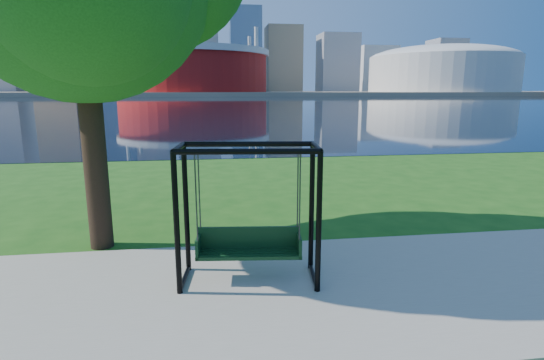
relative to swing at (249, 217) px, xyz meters
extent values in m
plane|color=#1E5114|center=(0.10, 0.06, -1.03)|extent=(900.00, 900.00, 0.00)
cube|color=#9E937F|center=(0.10, -0.44, -1.02)|extent=(120.00, 4.00, 0.03)
cube|color=black|center=(0.10, 102.06, -1.02)|extent=(900.00, 180.00, 0.02)
cube|color=#937F60|center=(0.10, 306.06, -0.03)|extent=(900.00, 228.00, 2.00)
cylinder|color=maroon|center=(-9.90, 235.06, 11.97)|extent=(80.00, 80.00, 22.00)
cylinder|color=silver|center=(-9.90, 235.06, 21.47)|extent=(83.00, 83.00, 3.00)
cylinder|color=silver|center=(23.01, 254.06, 16.97)|extent=(2.00, 2.00, 32.00)
cylinder|color=silver|center=(-42.81, 254.06, 16.97)|extent=(2.00, 2.00, 32.00)
cylinder|color=silver|center=(-42.81, 216.06, 16.97)|extent=(2.00, 2.00, 32.00)
cylinder|color=silver|center=(23.01, 216.06, 16.97)|extent=(2.00, 2.00, 32.00)
cylinder|color=beige|center=(135.10, 235.06, 10.97)|extent=(84.00, 84.00, 20.00)
ellipsoid|color=beige|center=(135.10, 235.06, 19.97)|extent=(84.00, 84.00, 15.12)
cube|color=#998466|center=(-99.90, 300.06, 44.97)|extent=(26.00, 26.00, 88.00)
cube|color=slate|center=(-69.90, 325.06, 48.47)|extent=(30.00, 24.00, 95.00)
cube|color=gray|center=(-39.90, 305.06, 36.97)|extent=(24.00, 24.00, 72.00)
cube|color=silver|center=(-9.90, 335.06, 40.97)|extent=(32.00, 28.00, 80.00)
cube|color=slate|center=(25.10, 310.06, 29.97)|extent=(22.00, 22.00, 58.00)
cube|color=#998466|center=(55.10, 325.06, 24.97)|extent=(26.00, 26.00, 48.00)
cube|color=gray|center=(95.10, 315.06, 21.97)|extent=(28.00, 24.00, 42.00)
cube|color=silver|center=(135.10, 340.06, 18.97)|extent=(30.00, 26.00, 36.00)
cube|color=gray|center=(185.10, 320.06, 20.97)|extent=(24.00, 24.00, 40.00)
cube|color=#998466|center=(225.10, 335.06, 16.97)|extent=(26.00, 26.00, 32.00)
cylinder|color=black|center=(-1.04, -0.33, 0.01)|extent=(0.09, 0.09, 2.10)
cylinder|color=black|center=(0.95, -0.54, 0.01)|extent=(0.09, 0.09, 2.10)
cylinder|color=black|center=(-0.96, 0.49, 0.01)|extent=(0.09, 0.09, 2.10)
cylinder|color=black|center=(1.04, 0.27, 0.01)|extent=(0.09, 0.09, 2.10)
cylinder|color=black|center=(-0.05, -0.43, 1.06)|extent=(2.00, 0.30, 0.08)
cylinder|color=black|center=(0.04, 0.38, 1.06)|extent=(2.00, 0.30, 0.08)
cylinder|color=black|center=(-1.00, 0.08, 1.06)|extent=(0.17, 0.82, 0.08)
cylinder|color=black|center=(-1.00, 0.08, -0.96)|extent=(0.15, 0.82, 0.07)
cylinder|color=black|center=(0.99, -0.13, 1.06)|extent=(0.17, 0.82, 0.08)
cylinder|color=black|center=(0.99, -0.13, -0.96)|extent=(0.15, 0.82, 0.07)
cube|color=black|center=(0.00, -0.03, -0.58)|extent=(1.63, 0.58, 0.05)
cube|color=black|center=(0.02, 0.15, -0.38)|extent=(1.59, 0.22, 0.35)
cube|color=black|center=(-0.77, 0.06, -0.45)|extent=(0.09, 0.41, 0.31)
cube|color=black|center=(0.76, -0.11, -0.45)|extent=(0.09, 0.41, 0.31)
cylinder|color=#35353A|center=(-0.77, -0.11, 0.36)|extent=(0.02, 0.02, 1.32)
cylinder|color=#35353A|center=(0.73, -0.27, 0.36)|extent=(0.02, 0.02, 1.32)
cylinder|color=#35353A|center=(-0.73, 0.22, 0.36)|extent=(0.02, 0.02, 1.32)
cylinder|color=#35353A|center=(0.76, 0.06, 0.36)|extent=(0.02, 0.02, 1.32)
cylinder|color=black|center=(-2.64, 1.88, 1.07)|extent=(0.42, 0.42, 4.20)
camera|label=1|loc=(-0.52, -6.14, 1.88)|focal=28.00mm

